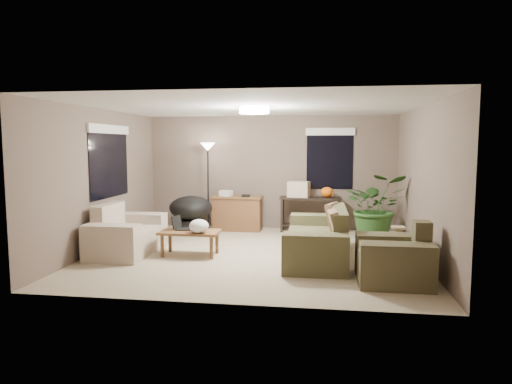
# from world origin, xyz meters

# --- Properties ---
(room_shell) EXTENTS (5.50, 5.50, 5.50)m
(room_shell) POSITION_xyz_m (0.00, 0.00, 1.25)
(room_shell) COLOR #BEB08D
(room_shell) RESTS_ON ground
(main_sofa) EXTENTS (0.95, 2.20, 0.85)m
(main_sofa) POSITION_xyz_m (1.10, -0.21, 0.29)
(main_sofa) COLOR #4B482D
(main_sofa) RESTS_ON ground
(throw_pillows) EXTENTS (0.36, 1.38, 0.47)m
(throw_pillows) POSITION_xyz_m (1.35, -0.21, 0.65)
(throw_pillows) COLOR #8C7251
(throw_pillows) RESTS_ON main_sofa
(loveseat) EXTENTS (0.90, 1.60, 0.85)m
(loveseat) POSITION_xyz_m (-2.23, -0.22, 0.30)
(loveseat) COLOR beige
(loveseat) RESTS_ON ground
(armchair) EXTENTS (0.95, 1.00, 0.85)m
(armchair) POSITION_xyz_m (2.13, -1.31, 0.30)
(armchair) COLOR brown
(armchair) RESTS_ON ground
(coffee_table) EXTENTS (1.00, 0.55, 0.42)m
(coffee_table) POSITION_xyz_m (-1.07, -0.25, 0.36)
(coffee_table) COLOR brown
(coffee_table) RESTS_ON ground
(laptop) EXTENTS (0.41, 0.26, 0.24)m
(laptop) POSITION_xyz_m (-1.23, -0.15, 0.48)
(laptop) COLOR black
(laptop) RESTS_ON coffee_table
(plastic_bag) EXTENTS (0.37, 0.34, 0.23)m
(plastic_bag) POSITION_xyz_m (-0.87, -0.40, 0.53)
(plastic_bag) COLOR white
(plastic_bag) RESTS_ON coffee_table
(desk) EXTENTS (1.10, 0.50, 0.75)m
(desk) POSITION_xyz_m (-0.69, 2.10, 0.38)
(desk) COLOR brown
(desk) RESTS_ON ground
(desk_papers) EXTENTS (0.70, 0.30, 0.12)m
(desk_papers) POSITION_xyz_m (-0.84, 2.09, 0.80)
(desk_papers) COLOR silver
(desk_papers) RESTS_ON desk
(console_table) EXTENTS (1.30, 0.40, 0.75)m
(console_table) POSITION_xyz_m (0.90, 2.15, 0.44)
(console_table) COLOR black
(console_table) RESTS_ON ground
(pumpkin) EXTENTS (0.27, 0.27, 0.22)m
(pumpkin) POSITION_xyz_m (1.25, 2.15, 0.86)
(pumpkin) COLOR orange
(pumpkin) RESTS_ON console_table
(cardboard_box) EXTENTS (0.49, 0.40, 0.33)m
(cardboard_box) POSITION_xyz_m (0.65, 2.15, 0.92)
(cardboard_box) COLOR beige
(cardboard_box) RESTS_ON console_table
(papasan_chair) EXTENTS (0.93, 0.93, 0.80)m
(papasan_chair) POSITION_xyz_m (-1.59, 1.59, 0.47)
(papasan_chair) COLOR black
(papasan_chair) RESTS_ON ground
(floor_lamp) EXTENTS (0.32, 0.32, 1.91)m
(floor_lamp) POSITION_xyz_m (-1.32, 2.03, 1.60)
(floor_lamp) COLOR black
(floor_lamp) RESTS_ON ground
(ceiling_fixture) EXTENTS (0.50, 0.50, 0.10)m
(ceiling_fixture) POSITION_xyz_m (0.00, 0.00, 2.44)
(ceiling_fixture) COLOR white
(ceiling_fixture) RESTS_ON room_shell
(houseplant) EXTENTS (1.19, 1.32, 1.03)m
(houseplant) POSITION_xyz_m (2.19, 1.46, 0.51)
(houseplant) COLOR #2D5923
(houseplant) RESTS_ON ground
(cat_scratching_post) EXTENTS (0.32, 0.32, 0.50)m
(cat_scratching_post) POSITION_xyz_m (2.42, 0.21, 0.21)
(cat_scratching_post) COLOR tan
(cat_scratching_post) RESTS_ON ground
(window_left) EXTENTS (0.05, 1.56, 1.33)m
(window_left) POSITION_xyz_m (-2.73, 0.30, 1.78)
(window_left) COLOR black
(window_left) RESTS_ON room_shell
(window_back) EXTENTS (1.06, 0.05, 1.33)m
(window_back) POSITION_xyz_m (1.30, 2.48, 1.79)
(window_back) COLOR black
(window_back) RESTS_ON room_shell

